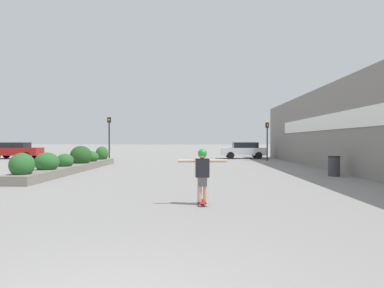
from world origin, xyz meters
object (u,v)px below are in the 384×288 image
skateboard (202,202)px  trash_bin (334,166)px  car_leftmost (244,150)px  skateboarder (202,170)px  car_center_left (357,149)px  car_center_right (16,150)px  traffic_light_left (109,131)px  traffic_light_right (267,135)px

skateboard → trash_bin: (6.57, 7.67, 0.43)m
trash_bin → car_leftmost: bearing=98.0°
skateboarder → car_leftmost: car_leftmost is taller
skateboarder → car_leftmost: 24.47m
skateboarder → skateboard: bearing=-80.9°
car_leftmost → car_center_left: car_center_left is taller
skateboard → skateboarder: skateboarder is taller
trash_bin → car_center_right: car_center_right is taller
trash_bin → car_leftmost: car_leftmost is taller
skateboard → traffic_light_left: 21.41m
skateboarder → car_center_right: 29.27m
traffic_light_left → traffic_light_right: traffic_light_left is taller
car_center_right → trash_bin: bearing=57.4°
traffic_light_right → car_leftmost: bearing=112.3°
car_center_left → car_leftmost: bearing=-77.9°
car_center_right → traffic_light_left: 10.69m
skateboarder → traffic_light_right: traffic_light_right is taller
car_leftmost → skateboarder: bearing=169.9°
traffic_light_left → car_center_right: bearing=160.8°
skateboard → traffic_light_right: size_ratio=0.21×
car_leftmost → car_center_right: size_ratio=0.92×
trash_bin → traffic_light_left: traffic_light_left is taller
car_center_left → car_center_right: (-34.18, -3.44, 0.01)m
skateboarder → car_leftmost: bearing=75.0°
skateboard → car_center_left: (16.42, 26.70, 0.76)m
skateboarder → car_leftmost: (4.28, 24.09, -0.13)m
skateboarder → traffic_light_left: (-7.80, 19.79, 1.57)m
car_center_left → traffic_light_left: (-24.21, -6.91, 1.71)m
traffic_light_right → car_center_left: bearing=30.9°
traffic_light_right → car_center_right: bearing=173.0°
car_leftmost → traffic_light_left: (-12.07, -4.30, 1.70)m
skateboarder → trash_bin: bearing=44.4°
car_center_right → traffic_light_right: 23.80m
car_leftmost → car_center_right: (-22.04, -0.83, 0.00)m
skateboarder → traffic_light_right: (5.81, 20.36, 1.31)m
skateboard → skateboarder: (-0.00, 0.00, 0.89)m
skateboarder → car_center_left: car_center_left is taller
skateboarder → car_leftmost: size_ratio=0.34×
traffic_light_right → traffic_light_left: bearing=-177.6°
trash_bin → car_center_left: (9.85, 19.03, 0.33)m
traffic_light_left → traffic_light_right: bearing=2.4°
car_center_right → traffic_light_right: bearing=83.0°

